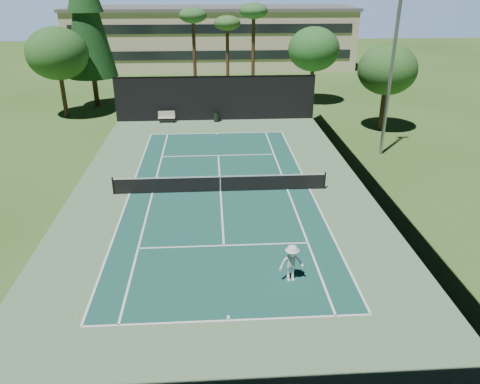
{
  "coord_description": "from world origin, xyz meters",
  "views": [
    {
      "loc": [
        -0.46,
        -25.95,
        11.74
      ],
      "look_at": [
        1.0,
        -3.0,
        1.3
      ],
      "focal_mm": 35.0,
      "sensor_mm": 36.0,
      "label": 1
    }
  ],
  "objects_px": {
    "tennis_net": "(220,183)",
    "tennis_ball_a": "(72,315)",
    "tennis_ball_b": "(159,176)",
    "park_bench": "(166,116)",
    "trash_bin": "(217,117)",
    "tennis_ball_d": "(176,161)",
    "player": "(292,263)",
    "tennis_ball_c": "(234,166)"
  },
  "relations": [
    {
      "from": "tennis_ball_b",
      "to": "tennis_ball_c",
      "type": "distance_m",
      "value": 5.26
    },
    {
      "from": "tennis_ball_b",
      "to": "tennis_ball_d",
      "type": "xyz_separation_m",
      "value": [
        0.96,
        2.88,
        -0.01
      ]
    },
    {
      "from": "tennis_ball_b",
      "to": "player",
      "type": "bearing_deg",
      "value": -60.63
    },
    {
      "from": "tennis_ball_a",
      "to": "park_bench",
      "type": "height_order",
      "value": "park_bench"
    },
    {
      "from": "tennis_ball_a",
      "to": "tennis_ball_d",
      "type": "bearing_deg",
      "value": 79.88
    },
    {
      "from": "tennis_ball_b",
      "to": "tennis_ball_c",
      "type": "xyz_separation_m",
      "value": [
        5.0,
        1.64,
        -0.01
      ]
    },
    {
      "from": "tennis_net",
      "to": "tennis_ball_d",
      "type": "xyz_separation_m",
      "value": [
        -3.02,
        5.47,
        -0.53
      ]
    },
    {
      "from": "tennis_net",
      "to": "park_bench",
      "type": "height_order",
      "value": "tennis_net"
    },
    {
      "from": "park_bench",
      "to": "trash_bin",
      "type": "distance_m",
      "value": 4.51
    },
    {
      "from": "tennis_ball_d",
      "to": "park_bench",
      "type": "distance_m",
      "value": 10.16
    },
    {
      "from": "tennis_ball_b",
      "to": "tennis_ball_d",
      "type": "height_order",
      "value": "tennis_ball_b"
    },
    {
      "from": "tennis_net",
      "to": "tennis_ball_c",
      "type": "xyz_separation_m",
      "value": [
        1.03,
        4.23,
        -0.53
      ]
    },
    {
      "from": "tennis_net",
      "to": "tennis_ball_b",
      "type": "height_order",
      "value": "tennis_net"
    },
    {
      "from": "tennis_ball_b",
      "to": "park_bench",
      "type": "relative_size",
      "value": 0.05
    },
    {
      "from": "player",
      "to": "tennis_ball_a",
      "type": "relative_size",
      "value": 26.82
    },
    {
      "from": "trash_bin",
      "to": "tennis_ball_c",
      "type": "bearing_deg",
      "value": -85.0
    },
    {
      "from": "tennis_ball_a",
      "to": "trash_bin",
      "type": "xyz_separation_m",
      "value": [
        6.03,
        26.67,
        0.45
      ]
    },
    {
      "from": "tennis_net",
      "to": "trash_bin",
      "type": "xyz_separation_m",
      "value": [
        0.04,
        15.47,
        -0.08
      ]
    },
    {
      "from": "player",
      "to": "tennis_ball_a",
      "type": "bearing_deg",
      "value": -176.65
    },
    {
      "from": "player",
      "to": "trash_bin",
      "type": "relative_size",
      "value": 1.81
    },
    {
      "from": "tennis_net",
      "to": "player",
      "type": "relative_size",
      "value": 7.56
    },
    {
      "from": "tennis_ball_b",
      "to": "trash_bin",
      "type": "bearing_deg",
      "value": 72.68
    },
    {
      "from": "park_bench",
      "to": "trash_bin",
      "type": "xyz_separation_m",
      "value": [
        4.5,
        -0.05,
        -0.07
      ]
    },
    {
      "from": "tennis_net",
      "to": "tennis_ball_a",
      "type": "bearing_deg",
      "value": -118.14
    },
    {
      "from": "tennis_net",
      "to": "tennis_ball_b",
      "type": "distance_m",
      "value": 4.77
    },
    {
      "from": "tennis_ball_a",
      "to": "trash_bin",
      "type": "bearing_deg",
      "value": 77.25
    },
    {
      "from": "tennis_net",
      "to": "tennis_ball_a",
      "type": "xyz_separation_m",
      "value": [
        -5.99,
        -11.2,
        -0.53
      ]
    },
    {
      "from": "tennis_ball_b",
      "to": "park_bench",
      "type": "bearing_deg",
      "value": 92.17
    },
    {
      "from": "player",
      "to": "tennis_ball_d",
      "type": "height_order",
      "value": "player"
    },
    {
      "from": "tennis_ball_a",
      "to": "tennis_ball_b",
      "type": "distance_m",
      "value": 13.94
    },
    {
      "from": "player",
      "to": "trash_bin",
      "type": "xyz_separation_m",
      "value": [
        -2.74,
        24.88,
        -0.37
      ]
    },
    {
      "from": "tennis_ball_d",
      "to": "tennis_ball_a",
      "type": "bearing_deg",
      "value": -100.12
    },
    {
      "from": "park_bench",
      "to": "trash_bin",
      "type": "height_order",
      "value": "park_bench"
    },
    {
      "from": "park_bench",
      "to": "trash_bin",
      "type": "bearing_deg",
      "value": -0.63
    },
    {
      "from": "player",
      "to": "tennis_ball_b",
      "type": "xyz_separation_m",
      "value": [
        -6.75,
        12.0,
        -0.82
      ]
    },
    {
      "from": "player",
      "to": "trash_bin",
      "type": "distance_m",
      "value": 25.03
    },
    {
      "from": "player",
      "to": "park_bench",
      "type": "bearing_deg",
      "value": 97.99
    },
    {
      "from": "tennis_ball_d",
      "to": "park_bench",
      "type": "height_order",
      "value": "park_bench"
    },
    {
      "from": "tennis_ball_a",
      "to": "park_bench",
      "type": "distance_m",
      "value": 26.77
    },
    {
      "from": "tennis_ball_c",
      "to": "park_bench",
      "type": "distance_m",
      "value": 12.56
    },
    {
      "from": "tennis_ball_a",
      "to": "tennis_ball_c",
      "type": "bearing_deg",
      "value": 65.55
    },
    {
      "from": "tennis_ball_c",
      "to": "park_bench",
      "type": "height_order",
      "value": "park_bench"
    }
  ]
}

